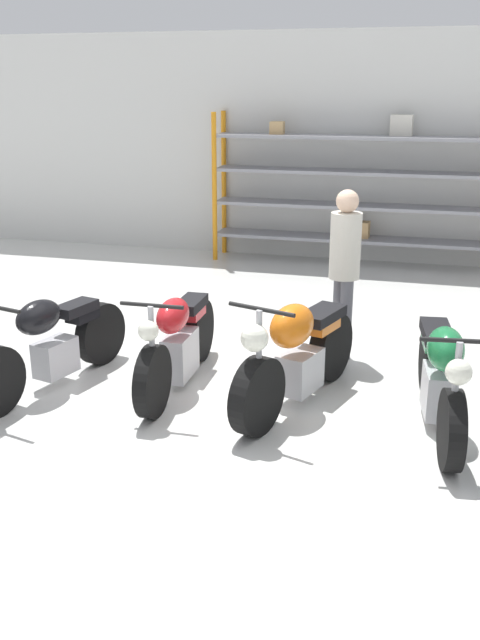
{
  "coord_description": "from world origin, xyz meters",
  "views": [
    {
      "loc": [
        1.62,
        -5.69,
        2.8
      ],
      "look_at": [
        0.0,
        0.4,
        0.7
      ],
      "focal_mm": 40.0,
      "sensor_mm": 36.0,
      "label": 1
    }
  ],
  "objects_px": {
    "motorcycle_orange": "(297,354)",
    "motorcycle_green": "(441,375)",
    "shelving_rack": "(360,187)",
    "motorcycle_black": "(48,343)",
    "motorcycle_red": "(178,342)",
    "person_browsing": "(345,260)"
  },
  "relations": [
    {
      "from": "shelving_rack",
      "to": "motorcycle_orange",
      "type": "distance_m",
      "value": 5.55
    },
    {
      "from": "shelving_rack",
      "to": "motorcycle_orange",
      "type": "height_order",
      "value": "shelving_rack"
    },
    {
      "from": "motorcycle_orange",
      "to": "motorcycle_black",
      "type": "bearing_deg",
      "value": -65.9
    },
    {
      "from": "shelving_rack",
      "to": "motorcycle_black",
      "type": "bearing_deg",
      "value": -111.81
    },
    {
      "from": "motorcycle_black",
      "to": "motorcycle_orange",
      "type": "height_order",
      "value": "motorcycle_orange"
    },
    {
      "from": "shelving_rack",
      "to": "person_browsing",
      "type": "xyz_separation_m",
      "value": [
        0.28,
        -4.16,
        -0.18
      ]
    },
    {
      "from": "shelving_rack",
      "to": "motorcycle_green",
      "type": "xyz_separation_m",
      "value": [
        1.29,
        -5.59,
        -0.78
      ]
    },
    {
      "from": "motorcycle_red",
      "to": "person_browsing",
      "type": "xyz_separation_m",
      "value": [
        1.42,
        1.2,
        0.61
      ]
    },
    {
      "from": "motorcycle_orange",
      "to": "person_browsing",
      "type": "xyz_separation_m",
      "value": [
        0.24,
        1.34,
        0.57
      ]
    },
    {
      "from": "motorcycle_black",
      "to": "motorcycle_red",
      "type": "relative_size",
      "value": 1.01
    },
    {
      "from": "motorcycle_red",
      "to": "motorcycle_green",
      "type": "distance_m",
      "value": 2.44
    },
    {
      "from": "person_browsing",
      "to": "motorcycle_red",
      "type": "bearing_deg",
      "value": 7.71
    },
    {
      "from": "shelving_rack",
      "to": "motorcycle_red",
      "type": "height_order",
      "value": "shelving_rack"
    },
    {
      "from": "motorcycle_orange",
      "to": "person_browsing",
      "type": "bearing_deg",
      "value": -172.22
    },
    {
      "from": "motorcycle_red",
      "to": "motorcycle_black",
      "type": "bearing_deg",
      "value": -72.23
    },
    {
      "from": "motorcycle_orange",
      "to": "motorcycle_green",
      "type": "height_order",
      "value": "motorcycle_orange"
    },
    {
      "from": "motorcycle_orange",
      "to": "shelving_rack",
      "type": "bearing_deg",
      "value": -161.69
    },
    {
      "from": "motorcycle_red",
      "to": "motorcycle_orange",
      "type": "height_order",
      "value": "motorcycle_orange"
    },
    {
      "from": "motorcycle_green",
      "to": "person_browsing",
      "type": "bearing_deg",
      "value": -151.59
    },
    {
      "from": "motorcycle_black",
      "to": "motorcycle_green",
      "type": "bearing_deg",
      "value": 106.83
    },
    {
      "from": "motorcycle_black",
      "to": "person_browsing",
      "type": "bearing_deg",
      "value": 135.86
    },
    {
      "from": "motorcycle_black",
      "to": "motorcycle_red",
      "type": "distance_m",
      "value": 1.23
    }
  ]
}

